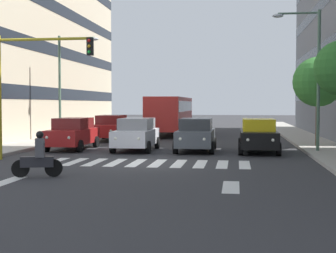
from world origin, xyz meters
TOP-DOWN VIEW (x-y plane):
  - ground_plane at (0.00, 0.00)m, footprint 180.00×180.00m
  - crosswalk_markings at (-0.00, 0.00)m, footprint 8.55×2.80m
  - lane_arrow_0 at (-3.56, 5.50)m, footprint 0.50×2.20m
  - lane_arrow_1 at (3.56, 5.50)m, footprint 0.50×2.20m
  - car_0 at (-4.82, -5.24)m, footprint 2.02×4.44m
  - car_1 at (-1.61, -5.45)m, footprint 2.02×4.44m
  - car_2 at (1.55, -5.32)m, footprint 2.02×4.44m
  - car_3 at (5.12, -5.49)m, footprint 2.02×4.44m
  - car_row2_0 at (4.73, -12.18)m, footprint 2.02×4.44m
  - bus_behind_traffic at (1.55, -18.85)m, footprint 2.78×10.50m
  - motorcycle_with_rider at (2.95, 4.39)m, footprint 1.67×0.55m
  - traffic_light_gantry at (5.47, -0.37)m, footprint 4.39×0.36m
  - street_lamp_left at (-7.37, -5.00)m, footprint 2.36×0.28m
  - street_lamp_right at (7.28, -10.60)m, footprint 2.71×0.28m
  - street_tree_1 at (-8.18, -8.08)m, footprint 2.78×2.78m

SIDE VIEW (x-z plane):
  - ground_plane at x=0.00m, z-range 0.00..0.00m
  - crosswalk_markings at x=0.00m, z-range 0.00..0.01m
  - lane_arrow_0 at x=-3.56m, z-range 0.00..0.01m
  - lane_arrow_1 at x=3.56m, z-range 0.00..0.01m
  - motorcycle_with_rider at x=2.95m, z-range -0.14..1.43m
  - car_0 at x=-4.82m, z-range 0.03..1.75m
  - car_1 at x=-1.61m, z-range 0.03..1.75m
  - car_2 at x=1.55m, z-range 0.03..1.75m
  - car_3 at x=5.12m, z-range 0.03..1.75m
  - car_row2_0 at x=4.73m, z-range 0.03..1.75m
  - bus_behind_traffic at x=1.55m, z-range 0.36..3.36m
  - street_tree_1 at x=-8.18m, z-range 1.22..6.18m
  - traffic_light_gantry at x=5.47m, z-range 0.95..6.45m
  - street_lamp_right at x=7.28m, z-range 0.91..7.66m
  - street_lamp_left at x=-7.37m, z-range 0.88..7.86m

